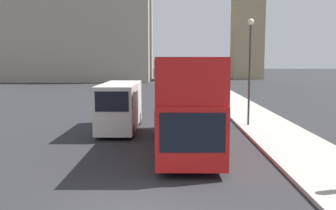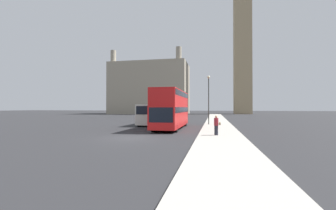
{
  "view_description": "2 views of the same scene",
  "coord_description": "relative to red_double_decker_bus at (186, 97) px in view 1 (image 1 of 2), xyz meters",
  "views": [
    {
      "loc": [
        0.97,
        -9.22,
        4.08
      ],
      "look_at": [
        0.82,
        7.37,
        2.04
      ],
      "focal_mm": 40.0,
      "sensor_mm": 36.0,
      "label": 1
    },
    {
      "loc": [
        6.22,
        -16.32,
        2.32
      ],
      "look_at": [
        -0.16,
        15.04,
        2.68
      ],
      "focal_mm": 24.0,
      "sensor_mm": 36.0,
      "label": 2
    }
  ],
  "objects": [
    {
      "name": "street_lamp",
      "position": [
        3.94,
        5.04,
        1.9
      ],
      "size": [
        0.36,
        0.36,
        6.27
      ],
      "color": "#2D332D",
      "rests_on": "sidewalk_strip"
    },
    {
      "name": "red_double_decker_bus",
      "position": [
        0.0,
        0.0,
        0.0
      ],
      "size": [
        2.52,
        10.17,
        4.15
      ],
      "color": "red",
      "rests_on": "ground_plane"
    },
    {
      "name": "white_van",
      "position": [
        -3.62,
        3.9,
        -0.87
      ],
      "size": [
        1.99,
        5.99,
        2.71
      ],
      "color": "silver",
      "rests_on": "ground_plane"
    },
    {
      "name": "building_block_distant",
      "position": [
        -18.31,
        55.47,
        6.89
      ],
      "size": [
        27.34,
        15.71,
        22.38
      ],
      "color": "#9E937F",
      "rests_on": "ground_plane"
    }
  ]
}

